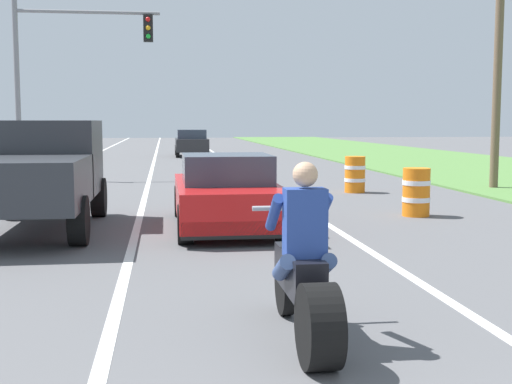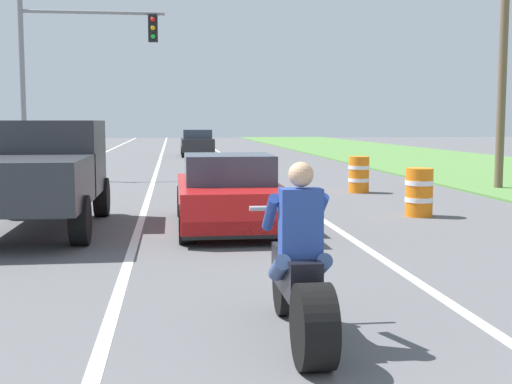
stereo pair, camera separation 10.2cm
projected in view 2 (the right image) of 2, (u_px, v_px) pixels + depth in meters
lane_stripe_left_solid at (36, 185)px, 21.13m from camera, size 0.14×120.00×0.01m
lane_stripe_right_solid at (265, 182)px, 22.00m from camera, size 0.14×120.00×0.01m
lane_stripe_centre_dashed at (153, 183)px, 21.57m from camera, size 0.14×120.00×0.01m
motorcycle_with_rider at (300, 279)px, 5.95m from camera, size 0.70×2.21×1.62m
sports_car_red at (228, 194)px, 12.51m from camera, size 1.84×4.30×1.37m
pickup_truck_left_lane_dark_grey at (41, 169)px, 12.21m from camera, size 2.02×4.80×1.98m
traffic_light_mast_near at (68, 60)px, 22.86m from camera, size 4.84×0.34×6.00m
utility_pole_roadside at (503, 59)px, 19.25m from camera, size 0.24×0.24×7.42m
construction_barrel_nearest at (419, 192)px, 14.08m from camera, size 0.58×0.58×1.00m
construction_barrel_mid at (359, 174)px, 18.77m from camera, size 0.58×0.58×1.00m
distant_car_far_ahead at (197, 143)px, 38.14m from camera, size 1.80×4.00×1.50m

